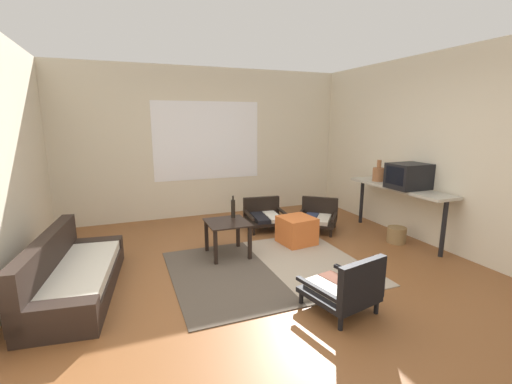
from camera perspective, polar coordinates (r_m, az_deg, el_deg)
ground_plane at (r=4.04m, az=2.91°, el=-14.40°), size 7.80×7.80×0.00m
far_wall_with_window at (r=6.54m, az=-8.11°, el=7.96°), size 5.60×0.13×2.70m
side_wall_right at (r=5.52m, az=27.90°, el=5.98°), size 0.12×6.60×2.70m
area_rug at (r=4.34m, az=2.08°, el=-12.39°), size 2.31×1.91×0.01m
couch at (r=4.16m, az=-28.02°, el=-12.06°), size 0.90×1.85×0.63m
coffee_table at (r=4.61m, az=-4.75°, el=-6.10°), size 0.53×0.56×0.47m
armchair_by_window at (r=5.81m, az=1.45°, el=-3.82°), size 0.71×0.71×0.48m
armchair_striped_foreground at (r=3.45m, az=14.53°, el=-15.12°), size 0.67×0.71×0.58m
armchair_corner at (r=5.80m, az=10.12°, el=-3.95°), size 0.84×0.84×0.50m
ottoman_orange at (r=5.10m, az=6.71°, el=-6.31°), size 0.51×0.51×0.40m
console_shelf at (r=5.64m, az=22.41°, el=0.09°), size 0.42×1.79×0.80m
crt_television at (r=5.46m, az=23.93°, el=2.43°), size 0.55×0.44×0.36m
clay_vase at (r=5.94m, az=19.51°, el=2.86°), size 0.18×0.18×0.34m
glass_bottle at (r=4.73m, az=-3.79°, el=-2.70°), size 0.06×0.06×0.31m
wicker_basket at (r=5.54m, az=22.13°, el=-6.56°), size 0.27×0.27×0.23m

